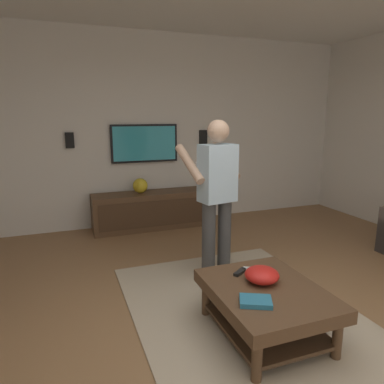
% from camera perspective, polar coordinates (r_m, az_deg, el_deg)
% --- Properties ---
extents(ground_plane, '(8.11, 8.11, 0.00)m').
position_cam_1_polar(ground_plane, '(2.89, 9.75, -23.44)').
color(ground_plane, olive).
extents(wall_back_tv, '(0.10, 6.96, 2.89)m').
position_cam_1_polar(wall_back_tv, '(5.55, -7.71, 9.70)').
color(wall_back_tv, silver).
rests_on(wall_back_tv, ground).
extents(area_rug, '(2.76, 1.85, 0.01)m').
position_cam_1_polar(area_rug, '(3.18, 9.52, -19.69)').
color(area_rug, tan).
rests_on(area_rug, ground).
extents(coffee_table, '(1.00, 0.80, 0.40)m').
position_cam_1_polar(coffee_table, '(2.89, 11.78, -16.67)').
color(coffee_table, '#513823').
rests_on(coffee_table, ground).
extents(media_console, '(0.45, 1.70, 0.55)m').
position_cam_1_polar(media_console, '(5.40, -6.78, -2.93)').
color(media_console, '#513823').
rests_on(media_console, ground).
extents(tv, '(0.05, 1.02, 0.57)m').
position_cam_1_polar(tv, '(5.46, -7.65, 7.77)').
color(tv, black).
extents(person_standing, '(0.60, 0.61, 1.64)m').
position_cam_1_polar(person_standing, '(3.62, 3.93, 0.30)').
color(person_standing, '#3F3F3F').
rests_on(person_standing, ground).
extents(bowl, '(0.27, 0.27, 0.12)m').
position_cam_1_polar(bowl, '(2.89, 11.19, -12.95)').
color(bowl, red).
rests_on(bowl, coffee_table).
extents(remote_white, '(0.10, 0.16, 0.02)m').
position_cam_1_polar(remote_white, '(3.09, 9.62, -12.14)').
color(remote_white, white).
rests_on(remote_white, coffee_table).
extents(remote_black, '(0.12, 0.15, 0.02)m').
position_cam_1_polar(remote_black, '(3.03, 7.72, -12.64)').
color(remote_black, black).
rests_on(remote_black, coffee_table).
extents(book, '(0.24, 0.27, 0.04)m').
position_cam_1_polar(book, '(2.61, 10.21, -16.92)').
color(book, teal).
rests_on(book, coffee_table).
extents(vase_round, '(0.22, 0.22, 0.22)m').
position_cam_1_polar(vase_round, '(5.30, -8.33, 1.02)').
color(vase_round, gold).
rests_on(vase_round, media_console).
extents(wall_speaker_left, '(0.06, 0.12, 0.22)m').
position_cam_1_polar(wall_speaker_left, '(5.76, 1.82, 8.85)').
color(wall_speaker_left, black).
extents(wall_speaker_right, '(0.06, 0.12, 0.22)m').
position_cam_1_polar(wall_speaker_right, '(5.34, -19.10, 7.88)').
color(wall_speaker_right, black).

